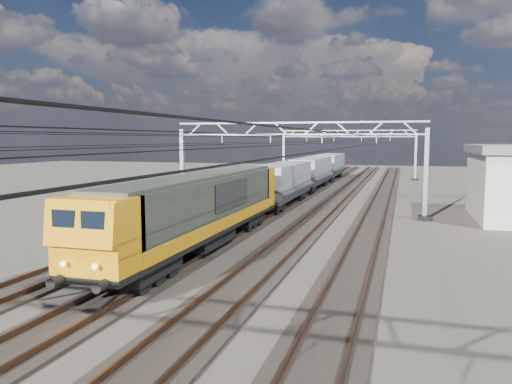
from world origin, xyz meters
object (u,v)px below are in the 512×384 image
(catenary_gantry_mid, at_px, (296,164))
(hopper_wagon_lead, at_px, (282,181))
(locomotive, at_px, (201,207))
(hopper_wagon_third, at_px, (330,165))
(catenary_gantry_far, at_px, (347,152))
(hopper_wagon_mid, at_px, (312,171))

(catenary_gantry_mid, relative_size, hopper_wagon_lead, 1.53)
(locomotive, distance_m, hopper_wagon_third, 46.10)
(catenary_gantry_far, height_order, hopper_wagon_lead, catenary_gantry_far)
(hopper_wagon_lead, bearing_deg, catenary_gantry_mid, -62.45)
(hopper_wagon_lead, bearing_deg, locomotive, -90.00)
(catenary_gantry_far, xyz_separation_m, hopper_wagon_lead, (-2.00, -32.17, -1.67))
(catenary_gantry_far, distance_m, hopper_wagon_lead, 32.27)
(locomotive, bearing_deg, hopper_wagon_mid, 90.00)
(hopper_wagon_mid, height_order, hopper_wagon_third, same)
(hopper_wagon_mid, xyz_separation_m, hopper_wagon_third, (0.00, 14.20, 0.00))
(catenary_gantry_far, height_order, hopper_wagon_mid, catenary_gantry_far)
(catenary_gantry_mid, bearing_deg, hopper_wagon_third, 93.55)
(catenary_gantry_mid, xyz_separation_m, catenary_gantry_far, (0.00, 36.00, 0.00))
(hopper_wagon_mid, bearing_deg, hopper_wagon_lead, -90.00)
(hopper_wagon_mid, bearing_deg, catenary_gantry_far, 83.65)
(catenary_gantry_far, bearing_deg, hopper_wagon_mid, -96.35)
(locomotive, height_order, hopper_wagon_lead, locomotive)
(catenary_gantry_mid, distance_m, locomotive, 14.09)
(catenary_gantry_mid, relative_size, locomotive, 0.94)
(locomotive, height_order, hopper_wagon_mid, locomotive)
(hopper_wagon_mid, bearing_deg, hopper_wagon_third, 90.00)
(catenary_gantry_mid, bearing_deg, hopper_wagon_mid, 96.33)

